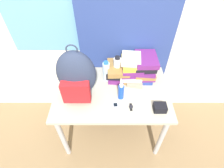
{
  "coord_description": "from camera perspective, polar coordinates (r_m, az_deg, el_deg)",
  "views": [
    {
      "loc": [
        -0.0,
        -0.76,
        1.97
      ],
      "look_at": [
        0.0,
        0.35,
        0.81
      ],
      "focal_mm": 28.0,
      "sensor_mm": 36.0,
      "label": 1
    }
  ],
  "objects": [
    {
      "name": "ground_plane",
      "position": [
        2.11,
        0.02,
        -22.75
      ],
      "size": [
        12.0,
        12.0,
        0.0
      ],
      "primitive_type": "plane",
      "color": "#8C704C"
    },
    {
      "name": "sports_bottle",
      "position": [
        1.72,
        1.69,
        5.14
      ],
      "size": [
        0.07,
        0.07,
        0.27
      ],
      "color": "white",
      "rests_on": "desk"
    },
    {
      "name": "book_stack_left",
      "position": [
        1.76,
        1.8,
        4.3
      ],
      "size": [
        0.23,
        0.26,
        0.16
      ],
      "color": "#6B2370",
      "rests_on": "desk"
    },
    {
      "name": "sunscreen_bottle",
      "position": [
        1.57,
        2.98,
        -2.52
      ],
      "size": [
        0.05,
        0.05,
        0.17
      ],
      "color": "blue",
      "rests_on": "desk"
    },
    {
      "name": "sunglasses_case",
      "position": [
        1.73,
        7.39,
        -0.27
      ],
      "size": [
        0.16,
        0.08,
        0.04
      ],
      "color": "gray",
      "rests_on": "desk"
    },
    {
      "name": "wall_back",
      "position": [
        1.71,
        -0.18,
        21.26
      ],
      "size": [
        6.0,
        0.06,
        2.5
      ],
      "color": "silver",
      "rests_on": "ground_plane"
    },
    {
      "name": "backpack",
      "position": [
        1.53,
        -11.54,
        2.64
      ],
      "size": [
        0.34,
        0.27,
        0.53
      ],
      "color": "#2D3851",
      "rests_on": "desk"
    },
    {
      "name": "cell_phone",
      "position": [
        1.56,
        1.15,
        -6.95
      ],
      "size": [
        0.05,
        0.09,
        0.02
      ],
      "color": "#B7BCC6",
      "rests_on": "desk"
    },
    {
      "name": "book_stack_center",
      "position": [
        1.75,
        6.23,
        5.16
      ],
      "size": [
        0.24,
        0.28,
        0.25
      ],
      "color": "olive",
      "rests_on": "desk"
    },
    {
      "name": "curtain_blue",
      "position": [
        1.66,
        4.99,
        20.39
      ],
      "size": [
        0.93,
        0.04,
        2.5
      ],
      "color": "navy",
      "rests_on": "ground_plane"
    },
    {
      "name": "desk",
      "position": [
        1.75,
        0.0,
        -4.45
      ],
      "size": [
        1.09,
        0.7,
        0.71
      ],
      "color": "#B7B299",
      "rests_on": "ground_plane"
    },
    {
      "name": "water_bottle",
      "position": [
        1.72,
        -1.91,
        4.15
      ],
      "size": [
        0.07,
        0.07,
        0.23
      ],
      "color": "silver",
      "rests_on": "desk"
    },
    {
      "name": "book_stack_right",
      "position": [
        1.76,
        10.57,
        5.43
      ],
      "size": [
        0.23,
        0.3,
        0.25
      ],
      "color": "navy",
      "rests_on": "desk"
    },
    {
      "name": "camera_pouch",
      "position": [
        1.57,
        15.41,
        -7.41
      ],
      "size": [
        0.11,
        0.09,
        0.07
      ],
      "color": "black",
      "rests_on": "desk"
    },
    {
      "name": "wristwatch",
      "position": [
        1.57,
        6.22,
        -7.43
      ],
      "size": [
        0.04,
        0.08,
        0.01
      ],
      "color": "black",
      "rests_on": "desk"
    }
  ]
}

